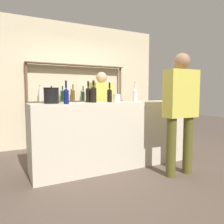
{
  "coord_description": "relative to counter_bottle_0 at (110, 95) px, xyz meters",
  "views": [
    {
      "loc": [
        -1.61,
        -3.14,
        1.22
      ],
      "look_at": [
        0.0,
        0.0,
        0.9
      ],
      "focal_mm": 35.0,
      "sensor_mm": 36.0,
      "label": 1
    }
  ],
  "objects": [
    {
      "name": "counter_bottle_3",
      "position": [
        -0.31,
        -0.06,
        0.02
      ],
      "size": [
        0.09,
        0.09,
        0.35
      ],
      "color": "black",
      "rests_on": "bar_counter"
    },
    {
      "name": "customer_right",
      "position": [
        0.72,
        -0.86,
        -0.15
      ],
      "size": [
        0.5,
        0.23,
        1.78
      ],
      "rotation": [
        0.0,
        0.0,
        1.55
      ],
      "color": "brown",
      "rests_on": "ground_plane"
    },
    {
      "name": "counter_bottle_2",
      "position": [
        -0.36,
        0.04,
        0.01
      ],
      "size": [
        0.08,
        0.08,
        0.34
      ],
      "color": "black",
      "rests_on": "bar_counter"
    },
    {
      "name": "counter_bottle_0",
      "position": [
        0.0,
        0.0,
        0.0
      ],
      "size": [
        0.08,
        0.08,
        0.32
      ],
      "color": "black",
      "rests_on": "bar_counter"
    },
    {
      "name": "bar_counter",
      "position": [
        0.01,
        -0.08,
        -0.65
      ],
      "size": [
        2.56,
        0.59,
        1.06
      ],
      "primitive_type": "cube",
      "color": "beige",
      "rests_on": "ground_plane"
    },
    {
      "name": "counter_bottle_1",
      "position": [
        -0.8,
        -0.28,
        -0.0
      ],
      "size": [
        0.07,
        0.07,
        0.32
      ],
      "color": "#0F1956",
      "rests_on": "bar_counter"
    },
    {
      "name": "counter_bottle_4",
      "position": [
        0.45,
        -0.08,
        0.0
      ],
      "size": [
        0.08,
        0.08,
        0.33
      ],
      "color": "silver",
      "rests_on": "bar_counter"
    },
    {
      "name": "cork_jar",
      "position": [
        0.02,
        -0.22,
        -0.06
      ],
      "size": [
        0.11,
        0.11,
        0.13
      ],
      "color": "silver",
      "rests_on": "bar_counter"
    },
    {
      "name": "server_behind_counter",
      "position": [
        0.18,
        0.72,
        -0.25
      ],
      "size": [
        0.53,
        0.36,
        1.62
      ],
      "rotation": [
        0.0,
        0.0,
        -1.22
      ],
      "color": "brown",
      "rests_on": "ground_plane"
    },
    {
      "name": "back_wall",
      "position": [
        0.01,
        1.82,
        0.22
      ],
      "size": [
        4.16,
        0.12,
        2.8
      ],
      "primitive_type": "cube",
      "color": "beige",
      "rests_on": "ground_plane"
    },
    {
      "name": "ice_bucket",
      "position": [
        -0.95,
        -0.05,
        -0.01
      ],
      "size": [
        0.22,
        0.22,
        0.23
      ],
      "color": "black",
      "rests_on": "bar_counter"
    },
    {
      "name": "back_shelf",
      "position": [
        0.01,
        1.64,
        0.04
      ],
      "size": [
        2.28,
        0.18,
        1.85
      ],
      "color": "brown",
      "rests_on": "ground_plane"
    },
    {
      "name": "ground_plane",
      "position": [
        0.01,
        -0.08,
        -1.18
      ],
      "size": [
        16.0,
        16.0,
        0.0
      ],
      "primitive_type": "plane",
      "color": "brown"
    }
  ]
}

